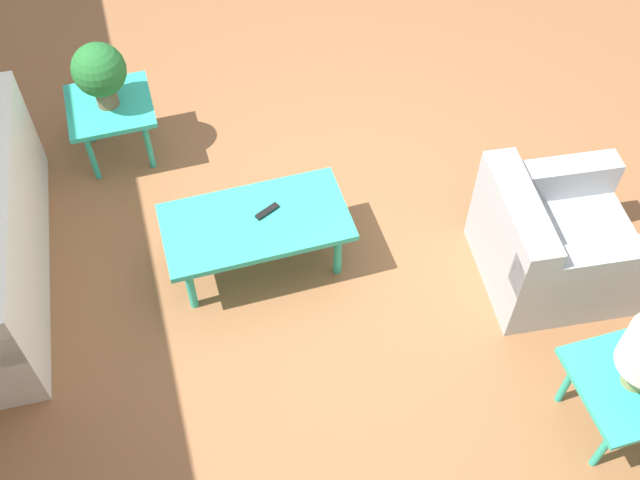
% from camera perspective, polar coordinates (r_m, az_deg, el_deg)
% --- Properties ---
extents(ground_plane, '(14.00, 14.00, 0.00)m').
position_cam_1_polar(ground_plane, '(4.86, 2.55, -0.95)').
color(ground_plane, '#8E5B38').
extents(armchair, '(0.95, 0.91, 0.74)m').
position_cam_1_polar(armchair, '(4.73, 17.26, -0.24)').
color(armchair, '#A8ADB2').
rests_on(armchair, ground_plane).
extents(coffee_table, '(1.11, 0.58, 0.44)m').
position_cam_1_polar(coffee_table, '(4.51, -4.91, 1.13)').
color(coffee_table, '#2DB79E').
rests_on(coffee_table, ground_plane).
extents(side_table_plant, '(0.57, 0.57, 0.46)m').
position_cam_1_polar(side_table_plant, '(5.37, -15.65, 9.45)').
color(side_table_plant, '#2DB79E').
rests_on(side_table_plant, ground_plane).
extents(side_table_lamp, '(0.57, 0.57, 0.46)m').
position_cam_1_polar(side_table_lamp, '(4.19, 22.53, -10.29)').
color(side_table_lamp, '#2DB79E').
rests_on(side_table_lamp, ground_plane).
extents(potted_plant, '(0.35, 0.35, 0.47)m').
position_cam_1_polar(potted_plant, '(5.16, -16.46, 12.22)').
color(potted_plant, brown).
rests_on(potted_plant, side_table_plant).
extents(remote_control, '(0.16, 0.11, 0.02)m').
position_cam_1_polar(remote_control, '(4.49, -4.05, 2.19)').
color(remote_control, black).
rests_on(remote_control, coffee_table).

